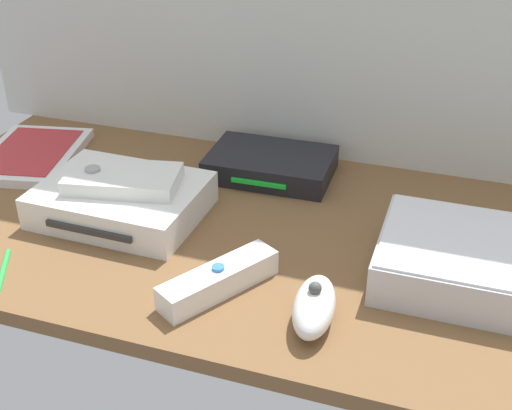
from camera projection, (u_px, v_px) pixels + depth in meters
ground_plane at (256, 238)px, 88.32cm from camera, size 100.00×48.00×2.00cm
game_console at (122, 200)px, 90.52cm from camera, size 21.37×16.88×4.40cm
mini_computer at (454, 258)px, 77.98cm from camera, size 17.01×17.01×5.30cm
game_case at (32, 155)px, 105.62cm from camera, size 17.20×21.38×1.56cm
network_router at (271, 164)px, 100.70cm from camera, size 18.29×12.71×3.40cm
remote_wand at (217, 280)px, 76.35cm from camera, size 10.71×14.54×3.40cm
remote_nunchuk at (314, 306)px, 71.46cm from camera, size 5.40×10.40×5.10cm
remote_classic_pad at (123, 179)px, 88.81cm from camera, size 15.67×10.63×2.40cm
stylus_pen at (2, 270)px, 79.94cm from camera, size 4.83×8.28×0.70cm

